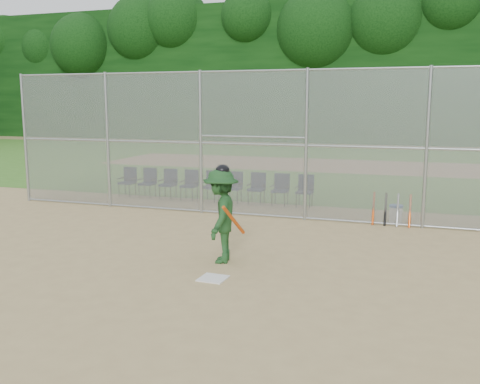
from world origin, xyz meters
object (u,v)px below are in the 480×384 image
(home_plate, at_px, (213,278))
(batter_at_plate, at_px, (221,215))
(chair_0, at_px, (127,182))
(water_cooler, at_px, (396,213))

(home_plate, xyz_separation_m, batter_at_plate, (-0.23, 1.05, 0.93))
(home_plate, height_order, chair_0, chair_0)
(batter_at_plate, xyz_separation_m, water_cooler, (3.12, 4.83, -0.71))
(home_plate, distance_m, chair_0, 9.27)
(batter_at_plate, relative_size, chair_0, 2.02)
(home_plate, bearing_deg, batter_at_plate, 102.60)
(water_cooler, bearing_deg, home_plate, -116.13)
(home_plate, height_order, water_cooler, water_cooler)
(home_plate, distance_m, water_cooler, 6.55)
(batter_at_plate, height_order, chair_0, batter_at_plate)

